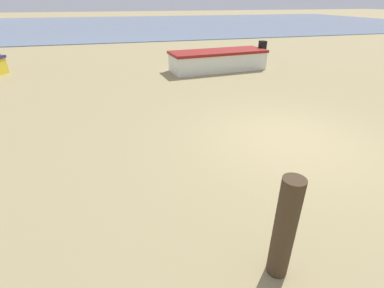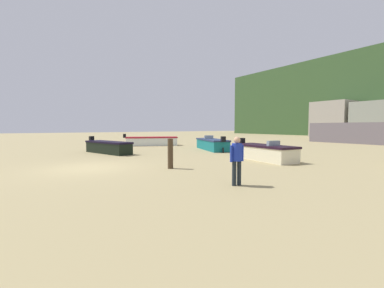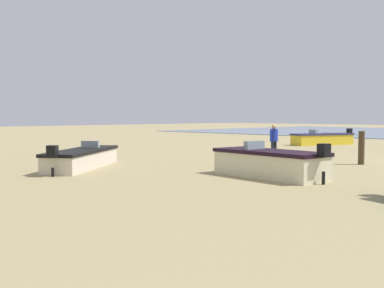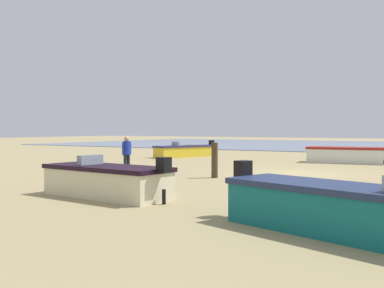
{
  "view_description": "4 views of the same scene",
  "coord_description": "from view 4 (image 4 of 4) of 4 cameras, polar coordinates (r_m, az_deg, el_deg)",
  "views": [
    {
      "loc": [
        3.82,
        5.18,
        3.05
      ],
      "look_at": [
        2.71,
        0.99,
        0.78
      ],
      "focal_mm": 26.01,
      "sensor_mm": 36.0,
      "label": 1
    },
    {
      "loc": [
        12.56,
        -2.3,
        1.95
      ],
      "look_at": [
        -5.08,
        9.03,
        0.51
      ],
      "focal_mm": 23.61,
      "sensor_mm": 36.0,
      "label": 2
    },
    {
      "loc": [
        -6.57,
        21.86,
        2.03
      ],
      "look_at": [
        4.45,
        10.87,
        1.09
      ],
      "focal_mm": 43.77,
      "sensor_mm": 36.0,
      "label": 3
    },
    {
      "loc": [
        -6.02,
        18.96,
        1.93
      ],
      "look_at": [
        4.37,
        1.21,
        1.25
      ],
      "focal_mm": 42.08,
      "sensor_mm": 36.0,
      "label": 4
    }
  ],
  "objects": [
    {
      "name": "ground_plane",
      "position": [
        19.98,
        12.7,
        -3.69
      ],
      "size": [
        160.0,
        160.0,
        0.0
      ],
      "primitive_type": "plane",
      "color": "#9E8D60"
    },
    {
      "name": "boat_cream_0",
      "position": [
        13.05,
        -10.75,
        -4.61
      ],
      "size": [
        4.34,
        1.88,
        1.21
      ],
      "rotation": [
        0.0,
        0.0,
        4.61
      ],
      "color": "beige",
      "rests_on": "ground"
    },
    {
      "name": "boat_white_5",
      "position": [
        27.05,
        19.24,
        -1.32
      ],
      "size": [
        4.89,
        2.05,
        1.22
      ],
      "rotation": [
        0.0,
        0.0,
        4.82
      ],
      "color": "white",
      "rests_on": "ground"
    },
    {
      "name": "mooring_post_near_water",
      "position": [
        17.84,
        2.89,
        -2.07
      ],
      "size": [
        0.26,
        0.26,
        1.39
      ],
      "primitive_type": "cylinder",
      "color": "#443422",
      "rests_on": "ground"
    },
    {
      "name": "boat_yellow_1",
      "position": [
        31.09,
        -0.86,
        -0.89
      ],
      "size": [
        2.88,
        4.83,
        1.12
      ],
      "rotation": [
        0.0,
        0.0,
        5.92
      ],
      "color": "yellow",
      "rests_on": "ground"
    },
    {
      "name": "boat_teal_3",
      "position": [
        8.62,
        19.44,
        -7.98
      ],
      "size": [
        5.21,
        2.88,
        1.23
      ],
      "rotation": [
        0.0,
        0.0,
        1.25
      ],
      "color": "#116A6F",
      "rests_on": "ground"
    },
    {
      "name": "beach_walker_foreground",
      "position": [
        19.91,
        -8.27,
        -0.93
      ],
      "size": [
        0.38,
        0.54,
        1.62
      ],
      "rotation": [
        0.0,
        0.0,
        1.46
      ],
      "color": "black",
      "rests_on": "ground"
    }
  ]
}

